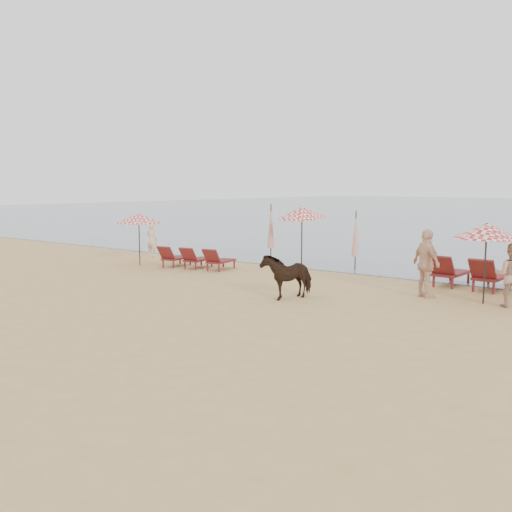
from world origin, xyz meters
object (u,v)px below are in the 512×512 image
Objects in this scene: beachgoer_right_a at (511,275)px; lounger_cluster_right at (510,277)px; lounger_cluster_left at (195,258)px; cow at (287,275)px; umbrella_closed_left at (271,227)px; umbrella_open_right at (487,231)px; umbrella_open_left_a at (139,218)px; beachgoer_right_b at (426,263)px; umbrella_open_left_b at (302,212)px; beachgoer_left at (152,240)px; umbrella_closed_right at (356,234)px.

lounger_cluster_right is at bearing -83.70° from beachgoer_right_a.
cow reaches higher than lounger_cluster_left.
umbrella_closed_left is 10.72m from beachgoer_right_a.
lounger_cluster_right is 2.52m from umbrella_open_right.
beachgoer_right_b is at bearing -17.12° from umbrella_open_left_a.
beachgoer_right_a reaches higher than lounger_cluster_left.
cow is at bearing -146.24° from umbrella_open_right.
umbrella_closed_left is at bearing -172.75° from umbrella_open_left_b.
umbrella_open_left_a is 1.39× the size of cow.
umbrella_closed_left reaches higher than lounger_cluster_right.
lounger_cluster_right is 1.86× the size of umbrella_closed_left.
umbrella_open_right is (-0.16, -2.04, 1.48)m from lounger_cluster_right.
beachgoer_left reaches higher than lounger_cluster_left.
umbrella_open_left_b is at bearing -28.08° from beachgoer_right_a.
beachgoer_right_b is at bearing -4.86° from beachgoer_right_a.
beachgoer_right_a is (15.52, -1.62, 0.08)m from beachgoer_left.
umbrella_closed_left is 7.65m from cow.
umbrella_closed_left is at bearing 145.82° from cow.
cow is at bearing -32.37° from umbrella_open_left_a.
beachgoer_left is (-6.93, -1.61, -1.36)m from umbrella_open_left_b.
umbrella_closed_left reaches higher than umbrella_open_left_a.
umbrella_closed_left is 1.24× the size of beachgoer_right_b.
umbrella_closed_right is at bearing 21.69° from lounger_cluster_left.
lounger_cluster_right is 9.82m from umbrella_closed_left.
umbrella_open_left_b reaches higher than umbrella_open_left_a.
umbrella_open_left_a is at bearing -171.92° from umbrella_open_right.
beachgoer_right_a is 0.86× the size of beachgoer_right_b.
umbrella_open_right reaches higher than beachgoer_right_a.
umbrella_open_left_b is at bearing 16.82° from umbrella_open_left_a.
umbrella_closed_left is at bearing -173.18° from beachgoer_left.
beachgoer_left is at bearing -13.41° from beachgoer_right_a.
beachgoer_left is at bearing 179.23° from umbrella_open_right.
umbrella_open_left_b is at bearing 163.23° from umbrella_open_right.
cow is 3.94m from beachgoer_right_b.
lounger_cluster_left is 1.90× the size of beachgoer_left.
beachgoer_left is 15.60m from beachgoer_right_a.
umbrella_closed_right reaches higher than umbrella_open_right.
umbrella_open_left_b is 8.57m from umbrella_open_right.
cow is (8.47, -1.92, -1.24)m from umbrella_open_left_a.
lounger_cluster_left is 9.15m from beachgoer_right_b.
beachgoer_right_b is at bearing -23.36° from umbrella_closed_left.
beachgoer_right_a is at bearing -9.93° from umbrella_open_left_b.
cow is at bearing 146.99° from beachgoer_left.
umbrella_closed_right is at bearing 155.03° from umbrella_open_right.
umbrella_open_left_b is at bearing 173.62° from lounger_cluster_right.
lounger_cluster_left is 1.37× the size of umbrella_open_left_a.
umbrella_open_right is at bearing -142.71° from beachgoer_right_b.
umbrella_open_right is 1.30× the size of beachgoer_right_a.
umbrella_open_right is at bearing -10.79° from lounger_cluster_left.
umbrella_closed_left is (-9.51, 3.35, -0.48)m from umbrella_open_right.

